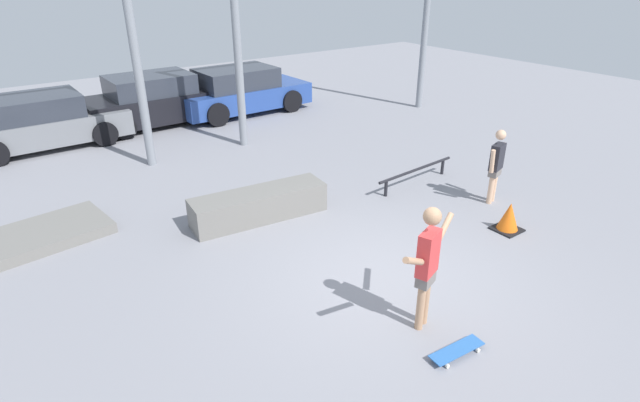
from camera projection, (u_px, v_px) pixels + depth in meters
name	position (u px, v px, depth m)	size (l,w,h in m)	color
ground_plane	(386.00, 281.00, 7.49)	(36.00, 36.00, 0.00)	gray
skateboarder	(427.00, 261.00, 6.15)	(1.34, 0.55, 1.72)	tan
skateboard	(457.00, 350.00, 6.06)	(0.77, 0.29, 0.08)	#2D66B2
grind_box	(259.00, 205.00, 9.22)	(2.52, 0.67, 0.54)	slate
manual_pad	(31.00, 238.00, 8.45)	(2.45, 1.26, 0.19)	slate
grind_rail	(416.00, 172.00, 10.62)	(2.25, 0.22, 0.37)	black
canopy_support_right	(344.00, 3.00, 13.37)	(6.69, 0.20, 5.25)	gray
parked_car_grey	(40.00, 122.00, 12.69)	(4.05, 1.97, 1.34)	slate
parked_car_black	(156.00, 101.00, 14.50)	(4.17, 1.93, 1.45)	black
parked_car_blue	(240.00, 91.00, 15.58)	(4.23, 1.98, 1.41)	#284793
bystander	(496.00, 163.00, 9.61)	(0.63, 0.26, 1.49)	#DBAD89
traffic_cone	(509.00, 217.00, 8.80)	(0.46, 0.46, 0.53)	black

